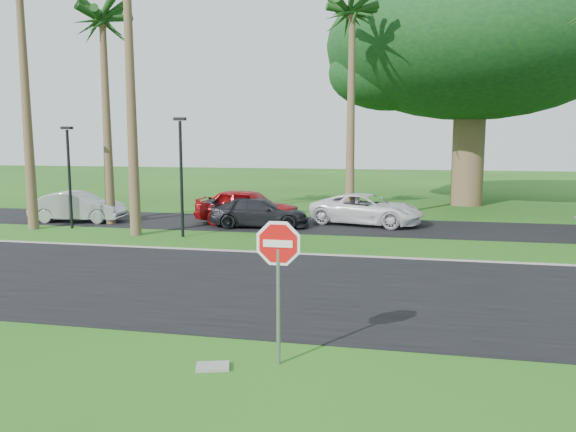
# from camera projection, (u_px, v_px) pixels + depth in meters

# --- Properties ---
(ground) EXTENTS (120.00, 120.00, 0.00)m
(ground) POSITION_uv_depth(u_px,v_px,m) (287.00, 310.00, 12.62)
(ground) COLOR #1D4C13
(ground) RESTS_ON ground
(road) EXTENTS (120.00, 8.00, 0.02)m
(road) POSITION_uv_depth(u_px,v_px,m) (303.00, 287.00, 14.55)
(road) COLOR black
(road) RESTS_ON ground
(parking_strip) EXTENTS (120.00, 5.00, 0.02)m
(parking_strip) POSITION_uv_depth(u_px,v_px,m) (346.00, 226.00, 24.73)
(parking_strip) COLOR black
(parking_strip) RESTS_ON ground
(curb) EXTENTS (120.00, 0.12, 0.06)m
(curb) POSITION_uv_depth(u_px,v_px,m) (325.00, 255.00, 18.48)
(curb) COLOR gray
(curb) RESTS_ON ground
(stop_sign_near) EXTENTS (1.05, 0.07, 2.62)m
(stop_sign_near) POSITION_uv_depth(u_px,v_px,m) (278.00, 263.00, 9.36)
(stop_sign_near) COLOR gray
(stop_sign_near) RESTS_ON ground
(palm_left_mid) EXTENTS (5.00, 5.00, 10.00)m
(palm_left_mid) POSITION_uv_depth(u_px,v_px,m) (103.00, 26.00, 24.25)
(palm_left_mid) COLOR brown
(palm_left_mid) RESTS_ON ground
(palm_center) EXTENTS (5.00, 5.00, 10.50)m
(palm_center) POSITION_uv_depth(u_px,v_px,m) (352.00, 18.00, 24.94)
(palm_center) COLOR brown
(palm_center) RESTS_ON ground
(canopy_tree) EXTENTS (16.50, 16.50, 13.12)m
(canopy_tree) POSITION_uv_depth(u_px,v_px,m) (473.00, 47.00, 31.49)
(canopy_tree) COLOR brown
(canopy_tree) RESTS_ON ground
(streetlight_left) EXTENTS (0.45, 0.25, 4.34)m
(streetlight_left) POSITION_uv_depth(u_px,v_px,m) (69.00, 170.00, 23.84)
(streetlight_left) COLOR black
(streetlight_left) RESTS_ON ground
(streetlight_right) EXTENTS (0.45, 0.25, 4.64)m
(streetlight_right) POSITION_uv_depth(u_px,v_px,m) (181.00, 169.00, 21.72)
(streetlight_right) COLOR black
(streetlight_right) RESTS_ON ground
(car_silver) EXTENTS (4.36, 1.96, 1.39)m
(car_silver) POSITION_uv_depth(u_px,v_px,m) (78.00, 207.00, 25.93)
(car_silver) COLOR #ACAFB3
(car_silver) RESTS_ON ground
(car_red) EXTENTS (4.83, 2.27, 1.60)m
(car_red) POSITION_uv_depth(u_px,v_px,m) (247.00, 207.00, 25.15)
(car_red) COLOR maroon
(car_red) RESTS_ON ground
(car_dark) EXTENTS (4.48, 2.22, 1.25)m
(car_dark) POSITION_uv_depth(u_px,v_px,m) (259.00, 213.00, 24.41)
(car_dark) COLOR black
(car_dark) RESTS_ON ground
(car_minivan) EXTENTS (5.39, 3.49, 1.38)m
(car_minivan) POSITION_uv_depth(u_px,v_px,m) (367.00, 210.00, 25.04)
(car_minivan) COLOR silver
(car_minivan) RESTS_ON ground
(utility_slab) EXTENTS (0.63, 0.50, 0.06)m
(utility_slab) POSITION_uv_depth(u_px,v_px,m) (213.00, 367.00, 9.41)
(utility_slab) COLOR gray
(utility_slab) RESTS_ON ground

